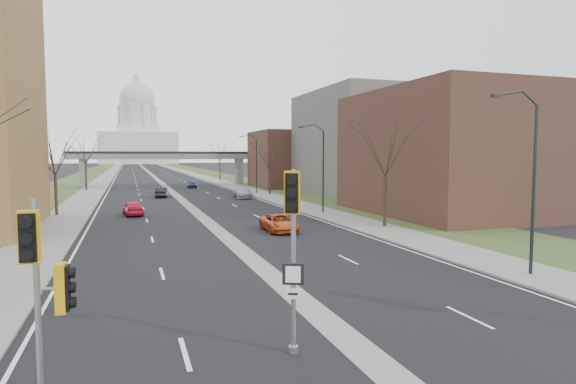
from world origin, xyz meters
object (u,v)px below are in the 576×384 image
signal_pole_left (44,278)px  car_right_mid (243,192)px  car_left_near (133,208)px  car_left_far (162,192)px  signal_pole_median (293,228)px  car_right_far (192,184)px  car_right_near (279,223)px

signal_pole_left → car_right_mid: signal_pole_left is taller
car_left_near → car_left_far: (3.90, 19.60, -0.02)m
car_left_near → car_right_mid: car_right_mid is taller
signal_pole_median → car_right_far: 73.11m
signal_pole_left → car_right_mid: bearing=75.7°
car_left_near → car_right_near: car_left_near is taller
car_left_far → car_right_far: car_left_far is taller
signal_pole_median → car_right_near: 23.08m
car_left_far → signal_pole_median: bearing=97.9°
car_left_near → signal_pole_median: bearing=90.8°
car_left_far → car_right_near: (6.57, -33.26, -0.04)m
signal_pole_median → car_right_near: signal_pole_median is taller
car_right_mid → car_left_near: bearing=-129.0°
car_right_near → car_right_far: car_right_near is taller
signal_pole_left → car_left_near: size_ratio=1.18×
car_left_far → car_left_near: bearing=86.5°
signal_pole_left → car_left_far: size_ratio=1.17×
car_left_near → car_right_mid: size_ratio=0.80×
signal_pole_left → car_right_mid: (16.33, 52.24, -2.46)m
signal_pole_median → car_left_near: 35.96m
signal_pole_left → car_right_near: signal_pole_left is taller
car_left_near → car_left_far: size_ratio=0.99×
car_left_near → car_right_far: car_left_near is taller
car_right_mid → signal_pole_left: bearing=-103.0°
car_right_near → car_right_far: bearing=91.7°
car_right_near → signal_pole_left: bearing=-116.8°
signal_pole_median → car_left_far: 55.29m
car_left_near → car_right_far: bearing=-110.9°
signal_pole_median → car_right_near: size_ratio=1.15×
signal_pole_left → signal_pole_median: (6.12, 1.58, 0.55)m
signal_pole_median → signal_pole_left: bearing=-142.3°
signal_pole_left → car_right_mid: 54.79m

